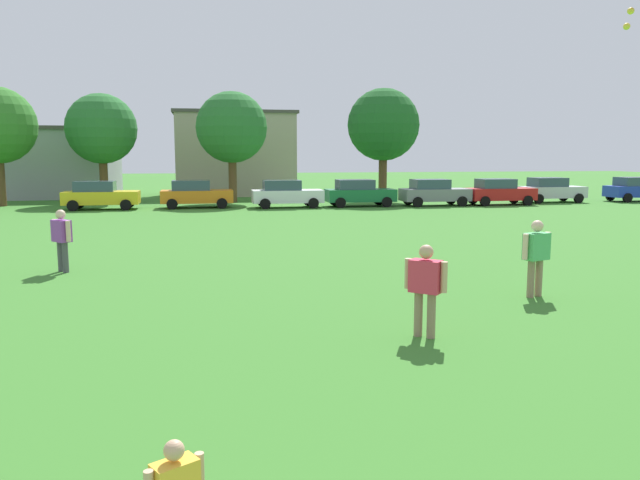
# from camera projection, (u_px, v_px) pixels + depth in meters

# --- Properties ---
(ground_plane) EXTENTS (160.00, 160.00, 0.00)m
(ground_plane) POSITION_uv_depth(u_px,v_px,m) (204.00, 222.00, 29.83)
(ground_plane) COLOR #387528
(adult_bystander) EXTENTS (0.62, 0.59, 1.67)m
(adult_bystander) POSITION_uv_depth(u_px,v_px,m) (425.00, 283.00, 10.91)
(adult_bystander) COLOR #8C7259
(adult_bystander) RESTS_ON ground
(bystander_near_trees) EXTENTS (0.80, 0.49, 1.76)m
(bystander_near_trees) POSITION_uv_depth(u_px,v_px,m) (536.00, 252.00, 14.02)
(bystander_near_trees) COLOR #8C7259
(bystander_near_trees) RESTS_ON ground
(bystander_midfield) EXTENTS (0.61, 0.66, 1.74)m
(bystander_midfield) POSITION_uv_depth(u_px,v_px,m) (62.00, 235.00, 17.00)
(bystander_midfield) COLOR #4C4C51
(bystander_midfield) RESTS_ON ground
(parked_car_yellow_0) EXTENTS (4.30, 2.02, 1.68)m
(parked_car_yellow_0) POSITION_uv_depth(u_px,v_px,m) (100.00, 195.00, 36.48)
(parked_car_yellow_0) COLOR yellow
(parked_car_yellow_0) RESTS_ON ground
(parked_car_orange_1) EXTENTS (4.30, 2.02, 1.68)m
(parked_car_orange_1) POSITION_uv_depth(u_px,v_px,m) (196.00, 194.00, 37.61)
(parked_car_orange_1) COLOR orange
(parked_car_orange_1) RESTS_ON ground
(parked_car_white_2) EXTENTS (4.30, 2.02, 1.68)m
(parked_car_white_2) POSITION_uv_depth(u_px,v_px,m) (286.00, 194.00, 37.81)
(parked_car_white_2) COLOR white
(parked_car_white_2) RESTS_ON ground
(parked_car_green_3) EXTENTS (4.30, 2.02, 1.68)m
(parked_car_green_3) POSITION_uv_depth(u_px,v_px,m) (359.00, 193.00, 38.64)
(parked_car_green_3) COLOR #196B38
(parked_car_green_3) RESTS_ON ground
(parked_car_gray_4) EXTENTS (4.30, 2.02, 1.68)m
(parked_car_gray_4) POSITION_uv_depth(u_px,v_px,m) (434.00, 192.00, 39.19)
(parked_car_gray_4) COLOR slate
(parked_car_gray_4) RESTS_ON ground
(parked_car_red_5) EXTENTS (4.30, 2.02, 1.68)m
(parked_car_red_5) POSITION_uv_depth(u_px,v_px,m) (499.00, 192.00, 39.87)
(parked_car_red_5) COLOR red
(parked_car_red_5) RESTS_ON ground
(parked_car_silver_6) EXTENTS (4.30, 2.02, 1.68)m
(parked_car_silver_6) POSITION_uv_depth(u_px,v_px,m) (551.00, 190.00, 41.98)
(parked_car_silver_6) COLOR silver
(parked_car_silver_6) RESTS_ON ground
(parked_car_blue_7) EXTENTS (4.30, 2.02, 1.68)m
(parked_car_blue_7) POSITION_uv_depth(u_px,v_px,m) (637.00, 189.00, 42.90)
(parked_car_blue_7) COLOR #1E38AD
(parked_car_blue_7) RESTS_ON ground
(tree_left) EXTENTS (4.67, 4.67, 7.28)m
(tree_left) POSITION_uv_depth(u_px,v_px,m) (101.00, 129.00, 41.24)
(tree_left) COLOR brown
(tree_left) RESTS_ON ground
(tree_right) EXTENTS (4.76, 4.76, 7.42)m
(tree_right) POSITION_uv_depth(u_px,v_px,m) (232.00, 128.00, 41.33)
(tree_right) COLOR brown
(tree_right) RESTS_ON ground
(tree_far_right) EXTENTS (5.00, 5.00, 7.80)m
(tree_far_right) POSITION_uv_depth(u_px,v_px,m) (383.00, 125.00, 42.97)
(tree_far_right) COLOR brown
(tree_far_right) RESTS_ON ground
(house_left) EXTENTS (10.40, 8.40, 5.25)m
(house_left) POSITION_uv_depth(u_px,v_px,m) (47.00, 162.00, 47.29)
(house_left) COLOR #9999A3
(house_left) RESTS_ON ground
(house_right) EXTENTS (9.54, 6.71, 6.60)m
(house_right) POSITION_uv_depth(u_px,v_px,m) (235.00, 154.00, 49.83)
(house_right) COLOR tan
(house_right) RESTS_ON ground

